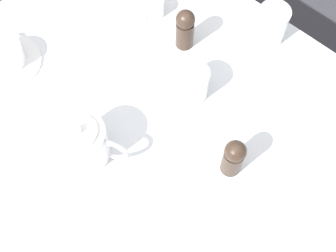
{
  "coord_description": "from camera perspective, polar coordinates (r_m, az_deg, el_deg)",
  "views": [
    {
      "loc": [
        0.34,
        0.3,
        1.7
      ],
      "look_at": [
        0.0,
        0.0,
        0.75
      ],
      "focal_mm": 50.0,
      "sensor_mm": 36.0,
      "label": 1
    }
  ],
  "objects": [
    {
      "name": "creamer_jug",
      "position": [
        1.24,
        -1.83,
        14.29
      ],
      "size": [
        0.08,
        0.05,
        0.05
      ],
      "color": "white",
      "rests_on": "table"
    },
    {
      "name": "fork_by_plate",
      "position": [
        1.14,
        14.03,
        2.54
      ],
      "size": [
        0.05,
        0.18,
        0.0
      ],
      "rotation": [
        0.0,
        0.0,
        6.1
      ],
      "color": "silver",
      "rests_on": "table"
    },
    {
      "name": "pepper_grinder",
      "position": [
        0.99,
        7.98,
        -3.8
      ],
      "size": [
        0.05,
        0.05,
        0.12
      ],
      "color": "#38281E",
      "rests_on": "table"
    },
    {
      "name": "ground_plane",
      "position": [
        1.76,
        0.0,
        -10.53
      ],
      "size": [
        8.0,
        8.0,
        0.0
      ],
      "primitive_type": "plane",
      "color": "#333338"
    },
    {
      "name": "salt_grinder",
      "position": [
        1.15,
        2.08,
        11.81
      ],
      "size": [
        0.05,
        0.05,
        0.12
      ],
      "color": "#38281E",
      "rests_on": "table"
    },
    {
      "name": "teacup_with_saucer_left",
      "position": [
        1.21,
        -19.12,
        8.05
      ],
      "size": [
        0.16,
        0.16,
        0.06
      ],
      "color": "white",
      "rests_on": "table"
    },
    {
      "name": "water_glass_short",
      "position": [
        1.09,
        2.98,
        5.28
      ],
      "size": [
        0.08,
        0.08,
        0.09
      ],
      "color": "white",
      "rests_on": "table"
    },
    {
      "name": "table",
      "position": [
        1.14,
        0.0,
        -1.95
      ],
      "size": [
        0.87,
        1.16,
        0.73
      ],
      "color": "silver",
      "rests_on": "ground_plane"
    },
    {
      "name": "water_glass_tall",
      "position": [
        1.2,
        12.49,
        12.0
      ],
      "size": [
        0.08,
        0.08,
        0.1
      ],
      "color": "white",
      "rests_on": "table"
    },
    {
      "name": "teapot_near",
      "position": [
        1.02,
        -10.2,
        -1.99
      ],
      "size": [
        0.11,
        0.19,
        0.13
      ],
      "rotation": [
        0.0,
        0.0,
        5.17
      ],
      "color": "white",
      "rests_on": "table"
    }
  ]
}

